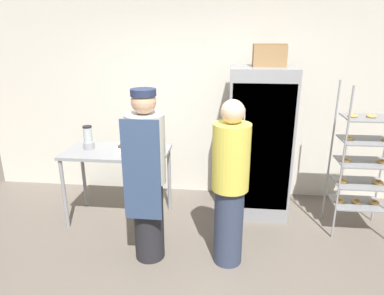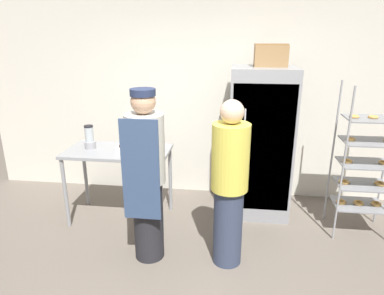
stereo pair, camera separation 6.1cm
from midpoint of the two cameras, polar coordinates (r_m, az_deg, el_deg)
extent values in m
plane|color=#6B6056|center=(3.33, -0.09, -22.83)|extent=(14.00, 14.00, 0.00)
cube|color=silver|center=(4.72, 2.73, 8.75)|extent=(6.40, 0.12, 2.81)
cube|color=gray|center=(4.30, 10.64, 0.79)|extent=(0.75, 0.67, 1.84)
cube|color=gray|center=(3.99, 10.98, -0.35)|extent=(0.69, 0.02, 1.51)
cylinder|color=silver|center=(3.94, 8.03, 0.00)|extent=(0.02, 0.02, 0.90)
cylinder|color=#93969B|center=(3.94, 23.31, -2.98)|extent=(0.02, 0.02, 1.72)
cylinder|color=#93969B|center=(4.33, 21.73, -0.91)|extent=(0.02, 0.02, 1.72)
cylinder|color=#93969B|center=(4.54, 28.97, -1.12)|extent=(0.02, 0.02, 1.72)
cube|color=gray|center=(4.43, 25.38, -8.39)|extent=(0.55, 0.40, 0.01)
torus|color=#DBA351|center=(4.36, 23.02, -8.14)|extent=(0.11, 0.11, 0.03)
torus|color=#DBA351|center=(4.42, 25.42, -8.11)|extent=(0.11, 0.11, 0.03)
torus|color=#DBA351|center=(4.49, 27.74, -8.07)|extent=(0.11, 0.11, 0.03)
cube|color=gray|center=(4.33, 25.83, -5.38)|extent=(0.55, 0.40, 0.01)
torus|color=#DBA351|center=(4.26, 23.44, -5.09)|extent=(0.12, 0.12, 0.03)
torus|color=#DBA351|center=(4.39, 28.23, -5.10)|extent=(0.12, 0.12, 0.03)
cube|color=gray|center=(4.24, 26.30, -2.24)|extent=(0.55, 0.40, 0.01)
torus|color=#DBA351|center=(4.17, 23.88, -1.92)|extent=(0.11, 0.11, 0.03)
torus|color=#DBA351|center=(4.31, 28.73, -2.03)|extent=(0.11, 0.11, 0.03)
cube|color=gray|center=(4.17, 26.79, 1.02)|extent=(0.55, 0.40, 0.01)
torus|color=#DBA351|center=(4.10, 24.33, 1.42)|extent=(0.09, 0.09, 0.03)
cube|color=gray|center=(4.11, 27.29, 4.40)|extent=(0.55, 0.40, 0.01)
torus|color=#DBA351|center=(4.04, 24.80, 4.84)|extent=(0.10, 0.10, 0.03)
torus|color=#DBA351|center=(4.10, 27.33, 4.67)|extent=(0.10, 0.10, 0.03)
cube|color=gray|center=(4.13, -12.83, -0.70)|extent=(1.22, 0.64, 0.04)
cylinder|color=gray|center=(4.27, -20.90, -7.33)|extent=(0.04, 0.04, 0.86)
cylinder|color=gray|center=(3.91, -5.65, -8.58)|extent=(0.04, 0.04, 0.86)
cylinder|color=gray|center=(4.73, -17.94, -4.48)|extent=(0.04, 0.04, 0.86)
cylinder|color=gray|center=(4.40, -4.21, -5.30)|extent=(0.04, 0.04, 0.86)
cube|color=silver|center=(4.07, -11.14, -0.19)|extent=(0.25, 0.20, 0.05)
cube|color=silver|center=(4.13, -10.83, 1.91)|extent=(0.24, 0.01, 0.20)
torus|color=#513323|center=(4.05, -12.17, 0.20)|extent=(0.08, 0.08, 0.03)
torus|color=#513323|center=(4.03, -11.33, 0.17)|extent=(0.08, 0.08, 0.03)
torus|color=#513323|center=(4.01, -10.48, 0.14)|extent=(0.08, 0.08, 0.03)
torus|color=#513323|center=(4.11, -11.85, 0.52)|extent=(0.08, 0.08, 0.03)
torus|color=#513323|center=(4.10, -11.02, 0.50)|extent=(0.08, 0.08, 0.03)
torus|color=#513323|center=(4.08, -10.19, 0.47)|extent=(0.08, 0.08, 0.03)
cylinder|color=#99999E|center=(4.25, -17.20, 0.33)|extent=(0.13, 0.13, 0.08)
cylinder|color=#B2BCC1|center=(4.21, -17.37, 2.03)|extent=(0.10, 0.10, 0.18)
cylinder|color=black|center=(4.19, -17.49, 3.32)|extent=(0.10, 0.10, 0.02)
cube|color=#937047|center=(4.18, 12.34, 14.68)|extent=(0.37, 0.27, 0.23)
cube|color=olive|center=(4.17, 12.46, 16.42)|extent=(0.38, 0.14, 0.02)
cylinder|color=#232328|center=(3.54, -7.69, -11.88)|extent=(0.30, 0.30, 0.84)
cylinder|color=beige|center=(3.23, -8.25, -0.26)|extent=(0.37, 0.37, 0.66)
sphere|color=tan|center=(3.12, -8.63, 7.53)|extent=(0.23, 0.23, 0.23)
cube|color=#33476B|center=(3.11, -8.99, -3.97)|extent=(0.35, 0.02, 0.96)
cylinder|color=#232D4C|center=(3.10, -8.70, 9.07)|extent=(0.23, 0.23, 0.06)
cylinder|color=#333D56|center=(3.47, 5.58, -12.82)|extent=(0.28, 0.28, 0.80)
cylinder|color=#DBCC4C|center=(3.16, 5.98, -1.60)|extent=(0.35, 0.35, 0.64)
sphere|color=beige|center=(3.04, 6.25, 5.96)|extent=(0.22, 0.22, 0.22)
camera|label=1|loc=(0.03, -90.49, -0.16)|focal=32.00mm
camera|label=2|loc=(0.03, 89.51, 0.16)|focal=32.00mm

